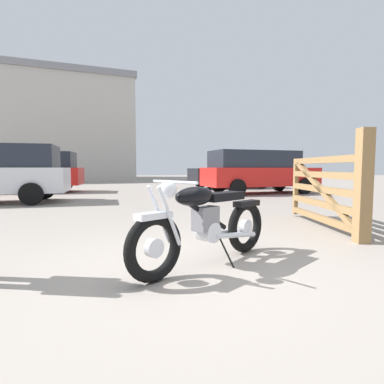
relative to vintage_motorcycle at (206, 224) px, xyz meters
The scene contains 7 objects.
ground_plane 0.51m from the vintage_motorcycle, 104.07° to the right, with size 80.00×80.00×0.00m, color gray.
vintage_motorcycle is the anchor object (origin of this frame).
timber_gate 2.91m from the vintage_motorcycle, 20.91° to the left, with size 0.88×2.46×1.60m.
red_hatchback_near 9.77m from the vintage_motorcycle, 54.35° to the left, with size 4.74×2.06×1.74m.
white_estate_far 12.25m from the vintage_motorcycle, 105.78° to the left, with size 4.92×2.52×1.74m.
dark_sedan_left 12.90m from the vintage_motorcycle, 61.31° to the left, with size 4.25×2.02×1.67m.
industrial_building 29.89m from the vintage_motorcycle, 101.42° to the left, with size 18.67×13.44×8.87m.
Camera 1 is at (-1.22, -2.79, 1.05)m, focal length 28.85 mm.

